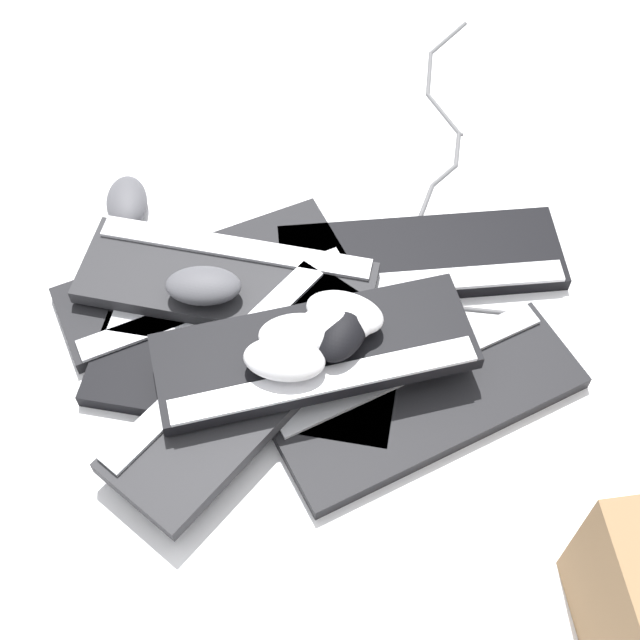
{
  "coord_description": "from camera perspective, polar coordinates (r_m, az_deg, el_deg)",
  "views": [
    {
      "loc": [
        -0.54,
        -0.51,
        1.12
      ],
      "look_at": [
        0.03,
        -0.07,
        0.04
      ],
      "focal_mm": 50.0,
      "sensor_mm": 36.0,
      "label": 1
    }
  ],
  "objects": [
    {
      "name": "ground_plane",
      "position": [
        1.34,
        -2.88,
        -0.37
      ],
      "size": [
        3.2,
        3.2,
        0.0
      ],
      "primitive_type": "plane",
      "color": "white"
    },
    {
      "name": "keyboard_0",
      "position": [
        1.41,
        6.48,
        3.91
      ],
      "size": [
        0.41,
        0.42,
        0.03
      ],
      "color": "black",
      "rests_on": "ground"
    },
    {
      "name": "keyboard_1",
      "position": [
        1.38,
        -7.47,
        2.41
      ],
      "size": [
        0.46,
        0.34,
        0.03
      ],
      "color": "black",
      "rests_on": "ground"
    },
    {
      "name": "keyboard_2",
      "position": [
        1.28,
        -5.03,
        -3.76
      ],
      "size": [
        0.34,
        0.46,
        0.03
      ],
      "color": "black",
      "rests_on": "ground"
    },
    {
      "name": "keyboard_3",
      "position": [
        1.27,
        7.01,
        -5.23
      ],
      "size": [
        0.46,
        0.32,
        0.03
      ],
      "color": "black",
      "rests_on": "ground"
    },
    {
      "name": "keyboard_4",
      "position": [
        1.34,
        -5.98,
        2.52
      ],
      "size": [
        0.33,
        0.46,
        0.03
      ],
      "color": "#232326",
      "rests_on": "keyboard_1"
    },
    {
      "name": "keyboard_5",
      "position": [
        1.24,
        -4.82,
        -4.19
      ],
      "size": [
        0.44,
        0.16,
        0.03
      ],
      "color": "#232326",
      "rests_on": "keyboard_2"
    },
    {
      "name": "keyboard_6",
      "position": [
        1.23,
        -0.33,
        -2.12
      ],
      "size": [
        0.44,
        0.39,
        0.03
      ],
      "color": "black",
      "rests_on": "keyboard_5"
    },
    {
      "name": "mouse_0",
      "position": [
        1.3,
        -7.47,
        2.19
      ],
      "size": [
        0.12,
        0.13,
        0.04
      ],
      "primitive_type": "ellipsoid",
      "rotation": [
        0.0,
        0.0,
        5.35
      ],
      "color": "#4C4C51",
      "rests_on": "keyboard_4"
    },
    {
      "name": "mouse_1",
      "position": [
        1.5,
        -12.26,
        7.39
      ],
      "size": [
        0.12,
        0.12,
        0.04
      ],
      "primitive_type": "ellipsoid",
      "rotation": [
        0.0,
        0.0,
        3.92
      ],
      "color": "#4C4C51",
      "rests_on": "ground"
    },
    {
      "name": "mouse_2",
      "position": [
        1.21,
        1.49,
        -0.55
      ],
      "size": [
        0.12,
        0.09,
        0.04
      ],
      "primitive_type": "ellipsoid",
      "rotation": [
        0.0,
        0.0,
        0.27
      ],
      "color": "black",
      "rests_on": "keyboard_6"
    },
    {
      "name": "mouse_3",
      "position": [
        1.18,
        -2.3,
        -2.53
      ],
      "size": [
        0.11,
        0.13,
        0.04
      ],
      "primitive_type": "ellipsoid",
      "rotation": [
        0.0,
        0.0,
        5.26
      ],
      "color": "silver",
      "rests_on": "keyboard_6"
    },
    {
      "name": "mouse_4",
      "position": [
        1.22,
        1.59,
        0.46
      ],
      "size": [
        0.1,
        0.13,
        0.04
      ],
      "primitive_type": "ellipsoid",
      "rotation": [
        0.0,
        0.0,
        1.91
      ],
      "color": "silver",
      "rests_on": "keyboard_6"
    },
    {
      "name": "mouse_5",
      "position": [
        1.21,
        0.97,
        -0.36
      ],
      "size": [
        0.12,
        0.12,
        0.04
      ],
      "primitive_type": "ellipsoid",
      "rotation": [
        0.0,
        0.0,
        2.37
      ],
      "color": "silver",
      "rests_on": "keyboard_6"
    },
    {
      "name": "mouse_6",
      "position": [
        1.2,
        -1.36,
        -0.94
      ],
      "size": [
        0.12,
        0.13,
        0.04
      ],
      "primitive_type": "ellipsoid",
      "rotation": [
        0.0,
        0.0,
        2.28
      ],
      "color": "silver",
      "rests_on": "keyboard_6"
    },
    {
      "name": "cable_0",
      "position": [
        1.56,
        7.88,
        9.84
      ],
      "size": [
        0.59,
        0.45,
        0.01
      ],
      "color": "#59595B",
      "rests_on": "ground"
    }
  ]
}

